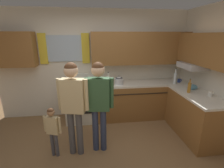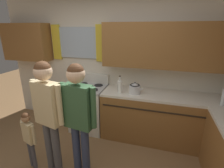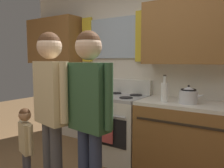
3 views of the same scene
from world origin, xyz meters
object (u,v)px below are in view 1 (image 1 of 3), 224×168
at_px(bottle_milk_white, 108,80).
at_px(adult_in_plaid, 99,98).
at_px(mixing_bowl, 193,87).
at_px(mug_ceramic_white, 211,94).
at_px(bottle_oil_amber, 189,87).
at_px(adult_holding_child, 73,99).
at_px(mug_cobalt_blue, 179,81).
at_px(small_child, 52,127).
at_px(stove_oven, 81,102).
at_px(bottle_tall_clear, 175,78).
at_px(stovetop_kettle, 119,80).

height_order(bottle_milk_white, adult_in_plaid, adult_in_plaid).
xyz_separation_m(bottle_milk_white, mixing_bowl, (1.77, -0.49, -0.07)).
bearing_deg(mug_ceramic_white, adult_in_plaid, -177.34).
distance_m(bottle_oil_amber, adult_holding_child, 2.28).
bearing_deg(mug_cobalt_blue, adult_holding_child, -155.66).
bearing_deg(bottle_milk_white, small_child, -133.77).
xyz_separation_m(stove_oven, small_child, (-0.38, -1.23, 0.10)).
bearing_deg(mug_cobalt_blue, bottle_milk_white, -179.12).
relative_size(bottle_tall_clear, adult_holding_child, 0.23).
bearing_deg(bottle_tall_clear, bottle_oil_amber, -92.09).
bearing_deg(mixing_bowl, mug_cobalt_blue, 93.00).
height_order(bottle_oil_amber, stovetop_kettle, bottle_oil_amber).
relative_size(bottle_milk_white, adult_holding_child, 0.19).
relative_size(bottle_milk_white, bottle_oil_amber, 1.09).
bearing_deg(mixing_bowl, mug_ceramic_white, -79.63).
bearing_deg(bottle_tall_clear, mug_ceramic_white, -73.11).
distance_m(bottle_oil_amber, stovetop_kettle, 1.50).
distance_m(stovetop_kettle, mixing_bowl, 1.61).
bearing_deg(mug_ceramic_white, stove_oven, 156.99).
xyz_separation_m(stove_oven, mug_cobalt_blue, (2.41, -0.11, 0.48)).
xyz_separation_m(mug_ceramic_white, small_child, (-2.89, -0.16, -0.38)).
bearing_deg(mug_cobalt_blue, stove_oven, 177.28).
bearing_deg(mixing_bowl, bottle_tall_clear, 113.07).
distance_m(bottle_tall_clear, mug_cobalt_blue, 0.20).
relative_size(stove_oven, bottle_tall_clear, 3.00).
xyz_separation_m(bottle_oil_amber, mug_ceramic_white, (0.29, -0.25, -0.06)).
height_order(stove_oven, small_child, stove_oven).
height_order(adult_in_plaid, small_child, adult_in_plaid).
bearing_deg(stove_oven, adult_holding_child, -90.67).
height_order(stove_oven, adult_in_plaid, adult_in_plaid).
bearing_deg(adult_holding_child, adult_in_plaid, 6.00).
bearing_deg(mug_cobalt_blue, small_child, -158.17).
xyz_separation_m(bottle_tall_clear, stovetop_kettle, (-1.33, 0.10, -0.05)).
distance_m(stove_oven, mixing_bowl, 2.56).
height_order(stove_oven, stovetop_kettle, stovetop_kettle).
height_order(bottle_milk_white, bottle_tall_clear, bottle_tall_clear).
height_order(mug_cobalt_blue, stovetop_kettle, stovetop_kettle).
bearing_deg(adult_holding_child, small_child, -176.83).
relative_size(mug_ceramic_white, adult_in_plaid, 0.08).
relative_size(bottle_tall_clear, adult_in_plaid, 0.23).
distance_m(stovetop_kettle, adult_in_plaid, 1.20).
height_order(bottle_milk_white, adult_holding_child, adult_holding_child).
bearing_deg(stove_oven, bottle_tall_clear, -4.89).
xyz_separation_m(bottle_tall_clear, adult_in_plaid, (-1.85, -0.98, -0.03)).
bearing_deg(bottle_milk_white, mixing_bowl, -15.38).
height_order(stove_oven, bottle_milk_white, bottle_milk_white).
xyz_separation_m(bottle_milk_white, small_child, (-1.04, -1.09, -0.46)).
bearing_deg(mixing_bowl, adult_in_plaid, -165.18).
distance_m(bottle_milk_white, small_child, 1.58).
bearing_deg(mug_cobalt_blue, bottle_oil_amber, -104.43).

